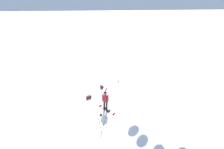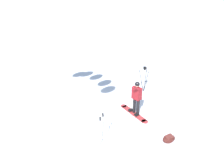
{
  "view_description": "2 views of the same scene",
  "coord_description": "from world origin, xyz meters",
  "px_view_note": "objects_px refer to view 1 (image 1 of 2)",
  "views": [
    {
      "loc": [
        10.27,
        -1.12,
        7.27
      ],
      "look_at": [
        -0.77,
        0.84,
        2.18
      ],
      "focal_mm": 25.62,
      "sensor_mm": 36.0,
      "label": 1
    },
    {
      "loc": [
        -7.45,
        0.84,
        5.51
      ],
      "look_at": [
        -1.01,
        1.12,
        2.7
      ],
      "focal_mm": 33.35,
      "sensor_mm": 36.0,
      "label": 2
    }
  ],
  "objects_px": {
    "gear_bag_large": "(102,87)",
    "camera_tripod": "(101,120)",
    "gear_bag_small": "(89,97)",
    "ski_poles": "(118,86)",
    "snowboarder": "(105,99)",
    "snowboard": "(107,110)"
  },
  "relations": [
    {
      "from": "gear_bag_small",
      "to": "snowboarder",
      "type": "bearing_deg",
      "value": 32.03
    },
    {
      "from": "camera_tripod",
      "to": "ski_poles",
      "type": "bearing_deg",
      "value": 155.44
    },
    {
      "from": "snowboarder",
      "to": "gear_bag_large",
      "type": "distance_m",
      "value": 3.48
    },
    {
      "from": "snowboard",
      "to": "ski_poles",
      "type": "relative_size",
      "value": 1.19
    },
    {
      "from": "gear_bag_small",
      "to": "ski_poles",
      "type": "xyz_separation_m",
      "value": [
        -0.22,
        2.52,
        0.69
      ]
    },
    {
      "from": "snowboarder",
      "to": "gear_bag_small",
      "type": "xyz_separation_m",
      "value": [
        -1.83,
        -1.14,
        -0.84
      ]
    },
    {
      "from": "gear_bag_large",
      "to": "camera_tripod",
      "type": "distance_m",
      "value": 5.69
    },
    {
      "from": "gear_bag_small",
      "to": "gear_bag_large",
      "type": "bearing_deg",
      "value": 141.02
    },
    {
      "from": "snowboarder",
      "to": "snowboard",
      "type": "distance_m",
      "value": 0.96
    },
    {
      "from": "snowboard",
      "to": "gear_bag_large",
      "type": "bearing_deg",
      "value": 179.71
    },
    {
      "from": "snowboarder",
      "to": "ski_poles",
      "type": "xyz_separation_m",
      "value": [
        -2.05,
        1.38,
        -0.14
      ]
    },
    {
      "from": "gear_bag_small",
      "to": "ski_poles",
      "type": "distance_m",
      "value": 2.62
    },
    {
      "from": "camera_tripod",
      "to": "gear_bag_small",
      "type": "height_order",
      "value": "camera_tripod"
    },
    {
      "from": "gear_bag_large",
      "to": "ski_poles",
      "type": "height_order",
      "value": "ski_poles"
    },
    {
      "from": "snowboard",
      "to": "gear_bag_small",
      "type": "xyz_separation_m",
      "value": [
        -1.83,
        -1.23,
        0.12
      ]
    },
    {
      "from": "gear_bag_small",
      "to": "ski_poles",
      "type": "relative_size",
      "value": 0.5
    },
    {
      "from": "snowboarder",
      "to": "gear_bag_small",
      "type": "bearing_deg",
      "value": -147.97
    },
    {
      "from": "camera_tripod",
      "to": "ski_poles",
      "type": "height_order",
      "value": "camera_tripod"
    },
    {
      "from": "snowboarder",
      "to": "camera_tripod",
      "type": "relative_size",
      "value": 1.12
    },
    {
      "from": "gear_bag_large",
      "to": "snowboarder",
      "type": "bearing_deg",
      "value": -1.85
    },
    {
      "from": "snowboarder",
      "to": "gear_bag_large",
      "type": "xyz_separation_m",
      "value": [
        -3.37,
        0.11,
        -0.84
      ]
    },
    {
      "from": "gear_bag_large",
      "to": "camera_tripod",
      "type": "height_order",
      "value": "camera_tripod"
    }
  ]
}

